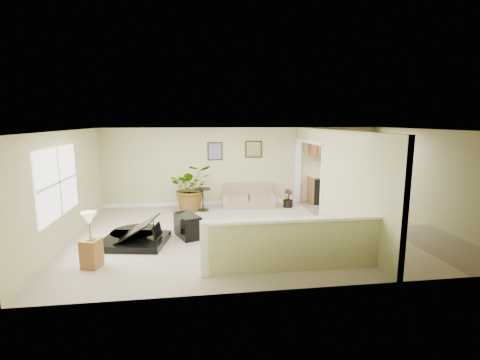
{
  "coord_description": "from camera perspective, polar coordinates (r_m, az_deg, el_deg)",
  "views": [
    {
      "loc": [
        -1.66,
        -8.13,
        2.72
      ],
      "look_at": [
        -0.5,
        0.4,
        1.24
      ],
      "focal_mm": 26.0,
      "sensor_mm": 36.0,
      "label": 1
    }
  ],
  "objects": [
    {
      "name": "floor",
      "position": [
        8.73,
        3.62,
        -8.44
      ],
      "size": [
        9.0,
        9.0,
        0.0
      ],
      "primitive_type": "plane",
      "color": "tan",
      "rests_on": "ground"
    },
    {
      "name": "back_wall",
      "position": [
        11.35,
        0.7,
        2.29
      ],
      "size": [
        9.0,
        0.04,
        2.5
      ],
      "primitive_type": "cube",
      "color": "#C5C186",
      "rests_on": "floor"
    },
    {
      "name": "front_wall",
      "position": [
        5.59,
        9.85,
        -5.69
      ],
      "size": [
        9.0,
        0.04,
        2.5
      ],
      "primitive_type": "cube",
      "color": "#C5C186",
      "rests_on": "floor"
    },
    {
      "name": "left_wall",
      "position": [
        8.73,
        -26.62,
        -1.01
      ],
      "size": [
        0.04,
        6.0,
        2.5
      ],
      "primitive_type": "cube",
      "color": "#C5C186",
      "rests_on": "floor"
    },
    {
      "name": "right_wall",
      "position": [
        10.31,
        29.04,
        0.3
      ],
      "size": [
        0.04,
        6.0,
        2.5
      ],
      "primitive_type": "cube",
      "color": "#C5C186",
      "rests_on": "floor"
    },
    {
      "name": "ceiling",
      "position": [
        8.3,
        3.8,
        8.19
      ],
      "size": [
        9.0,
        6.0,
        0.04
      ],
      "primitive_type": "cube",
      "color": "white",
      "rests_on": "back_wall"
    },
    {
      "name": "kitchen_vinyl",
      "position": [
        9.83,
        22.07,
        -7.04
      ],
      "size": [
        2.7,
        6.0,
        0.01
      ],
      "primitive_type": "cube",
      "color": "tan",
      "rests_on": "floor"
    },
    {
      "name": "interior_partition",
      "position": [
        9.19,
        14.45,
        0.02
      ],
      "size": [
        0.18,
        5.99,
        2.5
      ],
      "color": "#C5C186",
      "rests_on": "floor"
    },
    {
      "name": "pony_half_wall",
      "position": [
        6.47,
        8.41,
        -10.29
      ],
      "size": [
        3.42,
        0.22,
        1.0
      ],
      "color": "#C5C186",
      "rests_on": "floor"
    },
    {
      "name": "left_window",
      "position": [
        8.23,
        -27.73,
        -0.28
      ],
      "size": [
        0.05,
        2.15,
        1.45
      ],
      "primitive_type": "cube",
      "color": "white",
      "rests_on": "left_wall"
    },
    {
      "name": "wall_art_left",
      "position": [
        11.16,
        -4.12,
        4.73
      ],
      "size": [
        0.48,
        0.04,
        0.58
      ],
      "color": "#342313",
      "rests_on": "back_wall"
    },
    {
      "name": "wall_mirror",
      "position": [
        11.31,
        2.23,
        5.06
      ],
      "size": [
        0.55,
        0.04,
        0.55
      ],
      "color": "#342313",
      "rests_on": "back_wall"
    },
    {
      "name": "kitchen_cabinets",
      "position": [
        12.04,
        16.08,
        0.51
      ],
      "size": [
        2.36,
        0.65,
        2.33
      ],
      "color": "brown",
      "rests_on": "floor"
    },
    {
      "name": "piano",
      "position": [
        8.18,
        -17.2,
        -6.15
      ],
      "size": [
        1.78,
        1.81,
        1.3
      ],
      "rotation": [
        0.0,
        0.0,
        -0.18
      ],
      "color": "black",
      "rests_on": "floor"
    },
    {
      "name": "piano_bench",
      "position": [
        8.36,
        -8.62,
        -7.43
      ],
      "size": [
        0.68,
        0.9,
        0.54
      ],
      "primitive_type": "cube",
      "rotation": [
        0.0,
        0.0,
        0.38
      ],
      "color": "black",
      "rests_on": "floor"
    },
    {
      "name": "loveseat",
      "position": [
        11.19,
        1.37,
        -2.46
      ],
      "size": [
        1.73,
        1.08,
        0.94
      ],
      "rotation": [
        0.0,
        0.0,
        -0.1
      ],
      "color": "#A08466",
      "rests_on": "floor"
    },
    {
      "name": "accent_table",
      "position": [
        10.63,
        -6.11,
        -2.69
      ],
      "size": [
        0.48,
        0.48,
        0.69
      ],
      "color": "black",
      "rests_on": "floor"
    },
    {
      "name": "palm_plant",
      "position": [
        10.69,
        -7.99,
        -1.25
      ],
      "size": [
        1.41,
        1.27,
        1.43
      ],
      "color": "black",
      "rests_on": "floor"
    },
    {
      "name": "small_plant",
      "position": [
        11.14,
        7.9,
        -3.19
      ],
      "size": [
        0.4,
        0.4,
        0.58
      ],
      "color": "black",
      "rests_on": "floor"
    },
    {
      "name": "lamp_stand",
      "position": [
        7.13,
        -23.28,
        -9.66
      ],
      "size": [
        0.39,
        0.39,
        1.07
      ],
      "color": "brown",
      "rests_on": "floor"
    }
  ]
}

